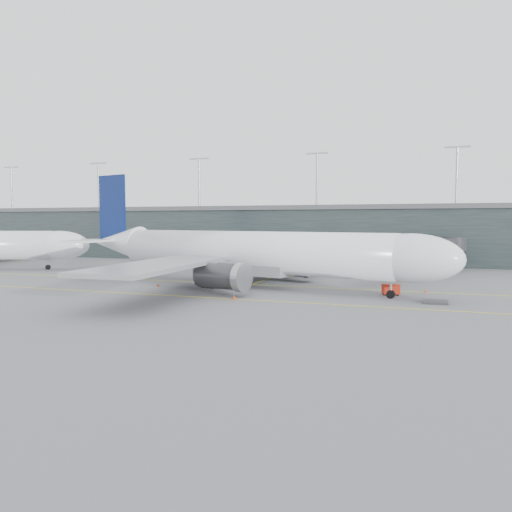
% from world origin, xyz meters
% --- Properties ---
extents(ground, '(320.00, 320.00, 0.00)m').
position_xyz_m(ground, '(0.00, 0.00, 0.00)').
color(ground, slate).
rests_on(ground, ground).
extents(taxiline_a, '(160.00, 0.25, 0.02)m').
position_xyz_m(taxiline_a, '(0.00, -4.00, 0.01)').
color(taxiline_a, yellow).
rests_on(taxiline_a, ground).
extents(taxiline_b, '(160.00, 0.25, 0.02)m').
position_xyz_m(taxiline_b, '(0.00, -20.00, 0.01)').
color(taxiline_b, yellow).
rests_on(taxiline_b, ground).
extents(taxiline_lead_main, '(0.25, 60.00, 0.02)m').
position_xyz_m(taxiline_lead_main, '(5.00, 20.00, 0.01)').
color(taxiline_lead_main, yellow).
rests_on(taxiline_lead_main, ground).
extents(taxiline_lead_adj, '(0.25, 60.00, 0.02)m').
position_xyz_m(taxiline_lead_adj, '(-75.00, 20.00, 0.01)').
color(taxiline_lead_adj, yellow).
rests_on(taxiline_lead_adj, ground).
extents(terminal, '(240.00, 36.00, 29.00)m').
position_xyz_m(terminal, '(-0.00, 58.00, 7.62)').
color(terminal, '#1D2728').
rests_on(terminal, ground).
extents(main_aircraft, '(71.77, 66.24, 20.33)m').
position_xyz_m(main_aircraft, '(4.72, -6.32, 5.71)').
color(main_aircraft, white).
rests_on(main_aircraft, ground).
extents(jet_bridge, '(21.61, 45.86, 7.35)m').
position_xyz_m(jet_bridge, '(31.18, 24.45, 5.50)').
color(jet_bridge, '#2F2F34').
rests_on(jet_bridge, ground).
extents(gse_cart, '(2.78, 2.29, 1.63)m').
position_xyz_m(gse_cart, '(28.75, -8.90, 0.91)').
color(gse_cart, '#B4200C').
rests_on(gse_cart, ground).
extents(baggage_dolly, '(3.28, 2.64, 0.32)m').
position_xyz_m(baggage_dolly, '(34.94, -14.44, 0.19)').
color(baggage_dolly, '#343539').
rests_on(baggage_dolly, ground).
extents(uld_a, '(2.55, 2.24, 1.99)m').
position_xyz_m(uld_a, '(-5.50, 10.72, 1.05)').
color(uld_a, '#343338').
rests_on(uld_a, ground).
extents(uld_b, '(2.60, 2.33, 1.97)m').
position_xyz_m(uld_b, '(-1.17, 10.37, 1.04)').
color(uld_b, '#343338').
rests_on(uld_b, ground).
extents(uld_c, '(2.53, 2.16, 2.06)m').
position_xyz_m(uld_c, '(-0.41, 10.43, 1.08)').
color(uld_c, '#343338').
rests_on(uld_c, ground).
extents(cone_nose, '(0.41, 0.41, 0.65)m').
position_xyz_m(cone_nose, '(33.61, -4.39, 0.33)').
color(cone_nose, '#E8550C').
rests_on(cone_nose, ground).
extents(cone_wing_stbd, '(0.45, 0.45, 0.71)m').
position_xyz_m(cone_wing_stbd, '(8.28, -20.49, 0.36)').
color(cone_wing_stbd, red).
rests_on(cone_wing_stbd, ground).
extents(cone_wing_port, '(0.40, 0.40, 0.64)m').
position_xyz_m(cone_wing_port, '(8.35, 9.98, 0.32)').
color(cone_wing_port, orange).
rests_on(cone_wing_port, ground).
extents(cone_tail, '(0.40, 0.40, 0.64)m').
position_xyz_m(cone_tail, '(-9.07, -11.75, 0.32)').
color(cone_tail, red).
rests_on(cone_tail, ground).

